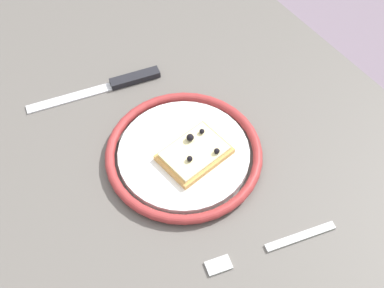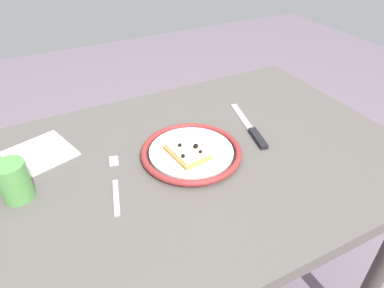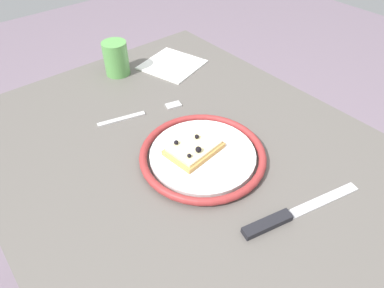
{
  "view_description": "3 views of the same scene",
  "coord_description": "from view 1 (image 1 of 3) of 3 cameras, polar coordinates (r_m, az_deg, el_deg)",
  "views": [
    {
      "loc": [
        -0.42,
        0.27,
        1.43
      ],
      "look_at": [
        -0.02,
        -0.01,
        0.75
      ],
      "focal_mm": 49.09,
      "sensor_mm": 36.0,
      "label": 1
    },
    {
      "loc": [
        -0.34,
        -0.6,
        1.26
      ],
      "look_at": [
        -0.01,
        0.04,
        0.74
      ],
      "focal_mm": 32.27,
      "sensor_mm": 36.0,
      "label": 2
    },
    {
      "loc": [
        0.33,
        -0.31,
        1.2
      ],
      "look_at": [
        -0.05,
        0.0,
        0.76
      ],
      "focal_mm": 31.5,
      "sensor_mm": 36.0,
      "label": 3
    }
  ],
  "objects": [
    {
      "name": "dining_table",
      "position": [
        0.93,
        -1.15,
        -3.36
      ],
      "size": [
        1.04,
        0.73,
        0.73
      ],
      "color": "#5B5651",
      "rests_on": "ground_plane"
    },
    {
      "name": "plate",
      "position": [
        0.84,
        -0.9,
        -1.08
      ],
      "size": [
        0.25,
        0.25,
        0.02
      ],
      "color": "white",
      "rests_on": "dining_table"
    },
    {
      "name": "pizza_slice_near",
      "position": [
        0.82,
        0.23,
        -1.01
      ],
      "size": [
        0.09,
        0.11,
        0.03
      ],
      "color": "tan",
      "rests_on": "plate"
    },
    {
      "name": "knife",
      "position": [
        0.95,
        -8.11,
        6.54
      ],
      "size": [
        0.07,
        0.24,
        0.01
      ],
      "color": "silver",
      "rests_on": "dining_table"
    },
    {
      "name": "fork",
      "position": [
        0.77,
        8.51,
        -11.02
      ],
      "size": [
        0.07,
        0.2,
        0.0
      ],
      "color": "#BBBBBB",
      "rests_on": "dining_table"
    }
  ]
}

